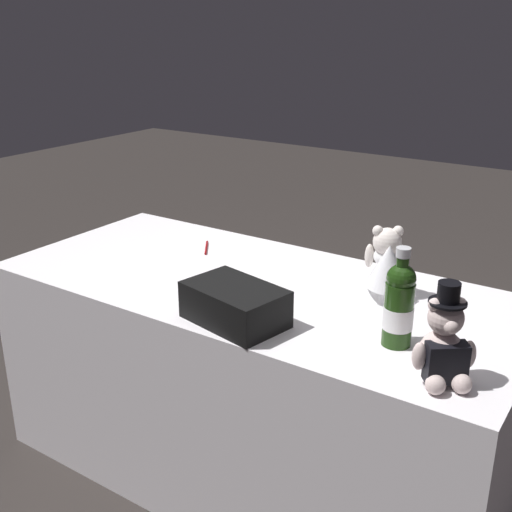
% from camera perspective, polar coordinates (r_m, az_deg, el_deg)
% --- Properties ---
extents(ground_plane, '(12.00, 12.00, 0.00)m').
position_cam_1_polar(ground_plane, '(2.63, 0.00, -18.37)').
color(ground_plane, '#2D2826').
extents(reception_table, '(1.85, 0.83, 0.78)m').
position_cam_1_polar(reception_table, '(2.40, 0.00, -11.06)').
color(reception_table, white).
rests_on(reception_table, ground_plane).
extents(teddy_bear_groom, '(0.15, 0.15, 0.27)m').
position_cam_1_polar(teddy_bear_groom, '(1.66, 16.53, -7.82)').
color(teddy_bear_groom, beige).
rests_on(teddy_bear_groom, reception_table).
extents(teddy_bear_bride, '(0.22, 0.24, 0.24)m').
position_cam_1_polar(teddy_bear_bride, '(2.12, 11.59, -0.99)').
color(teddy_bear_bride, white).
rests_on(teddy_bear_bride, reception_table).
extents(champagne_bottle, '(0.08, 0.08, 0.29)m').
position_cam_1_polar(champagne_bottle, '(1.81, 12.71, -4.23)').
color(champagne_bottle, '#1C3A10').
rests_on(champagne_bottle, reception_table).
extents(signing_pen, '(0.09, 0.13, 0.01)m').
position_cam_1_polar(signing_pen, '(2.56, -4.47, 0.79)').
color(signing_pen, maroon).
rests_on(signing_pen, reception_table).
extents(gift_case_black, '(0.33, 0.25, 0.12)m').
position_cam_1_polar(gift_case_black, '(1.92, -1.90, -4.36)').
color(gift_case_black, black).
rests_on(gift_case_black, reception_table).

